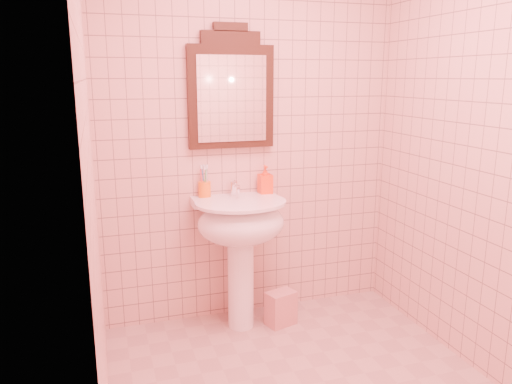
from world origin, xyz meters
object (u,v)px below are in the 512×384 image
object	(u,v)px
mirror	(231,91)
towel	(281,308)
soap_dispenser	(265,179)
pedestal_sink	(241,232)
toothbrush_cup	(205,189)

from	to	relation	value
mirror	towel	size ratio (longest dim) A/B	3.37
soap_dispenser	towel	bearing A→B (deg)	-79.76
pedestal_sink	towel	distance (m)	0.61
mirror	toothbrush_cup	world-z (taller)	mirror
mirror	towel	distance (m)	1.47
soap_dispenser	towel	size ratio (longest dim) A/B	0.82
soap_dispenser	towel	distance (m)	0.87
mirror	toothbrush_cup	xyz separation A→B (m)	(-0.19, -0.02, -0.62)
soap_dispenser	pedestal_sink	bearing A→B (deg)	-144.86
pedestal_sink	toothbrush_cup	bearing A→B (deg)	136.22
pedestal_sink	soap_dispenser	xyz separation A→B (m)	(0.22, 0.16, 0.30)
toothbrush_cup	soap_dispenser	xyz separation A→B (m)	(0.41, -0.02, 0.04)
pedestal_sink	mirror	xyz separation A→B (m)	(-0.00, 0.20, 0.87)
mirror	towel	bearing A→B (deg)	-44.06
mirror	toothbrush_cup	distance (m)	0.65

